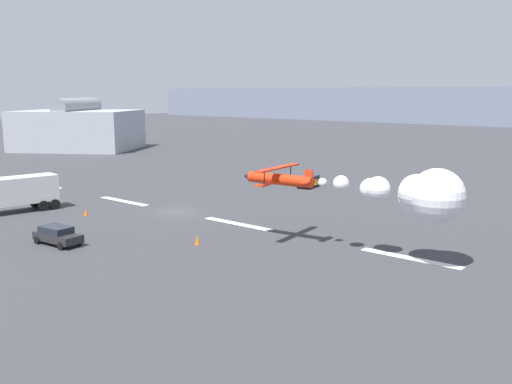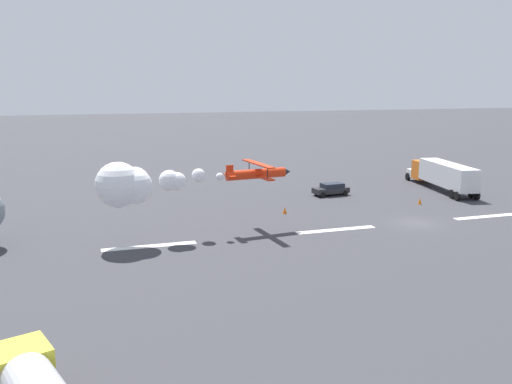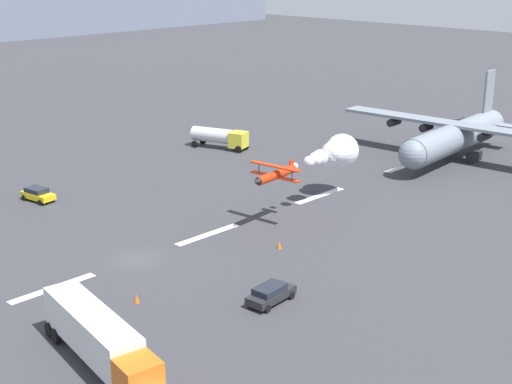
{
  "view_description": "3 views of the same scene",
  "coord_description": "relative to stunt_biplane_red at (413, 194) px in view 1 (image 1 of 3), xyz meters",
  "views": [
    {
      "loc": [
        43.05,
        -38.54,
        12.35
      ],
      "look_at": [
        8.09,
        3.61,
        2.51
      ],
      "focal_mm": 38.87,
      "sensor_mm": 36.0,
      "label": 1
    },
    {
      "loc": [
        30.74,
        44.38,
        13.52
      ],
      "look_at": [
        15.89,
        -2.69,
        3.59
      ],
      "focal_mm": 37.38,
      "sensor_mm": 36.0,
      "label": 2
    },
    {
      "loc": [
        -36.94,
        -51.81,
        26.81
      ],
      "look_at": [
        15.66,
        0.0,
        2.91
      ],
      "focal_mm": 51.6,
      "sensor_mm": 36.0,
      "label": 3
    }
  ],
  "objects": [
    {
      "name": "runway_stripe_3",
      "position": [
        -53.12,
        1.38,
        -5.24
      ],
      "size": [
        8.0,
        0.9,
        0.01
      ],
      "primitive_type": "cube",
      "color": "white",
      "rests_on": "ground"
    },
    {
      "name": "runway_stripe_6",
      "position": [
        -0.55,
        1.38,
        -5.24
      ],
      "size": [
        8.0,
        0.9,
        0.01
      ],
      "primitive_type": "cube",
      "color": "white",
      "rests_on": "ground"
    },
    {
      "name": "followme_car_yellow",
      "position": [
        -24.66,
        -13.56,
        -4.43
      ],
      "size": [
        4.6,
        2.32,
        1.52
      ],
      "color": "#262628",
      "rests_on": "ground"
    },
    {
      "name": "traffic_cone_far",
      "position": [
        -15.73,
        -6.22,
        -4.87
      ],
      "size": [
        0.44,
        0.44,
        0.75
      ],
      "primitive_type": "cone",
      "color": "orange",
      "rests_on": "ground"
    },
    {
      "name": "traffic_cone_near",
      "position": [
        -32.25,
        -5.85,
        -4.87
      ],
      "size": [
        0.44,
        0.44,
        0.75
      ],
      "primitive_type": "cone",
      "color": "orange",
      "rests_on": "ground"
    },
    {
      "name": "ground_plane",
      "position": [
        -26.84,
        1.38,
        -5.24
      ],
      "size": [
        440.0,
        440.0,
        0.0
      ],
      "primitive_type": "plane",
      "color": "#38383D",
      "rests_on": "ground"
    },
    {
      "name": "runway_stripe_5",
      "position": [
        -18.07,
        1.38,
        -5.24
      ],
      "size": [
        8.0,
        0.9,
        0.01
      ],
      "primitive_type": "cube",
      "color": "white",
      "rests_on": "ground"
    },
    {
      "name": "hangar_building",
      "position": [
        -92.01,
        32.04,
        -0.69
      ],
      "size": [
        30.38,
        28.64,
        11.21
      ],
      "color": "#9EA3AD",
      "rests_on": "ground"
    },
    {
      "name": "airport_staff_sedan",
      "position": [
        -24.57,
        23.14,
        -4.43
      ],
      "size": [
        2.53,
        4.37,
        1.52
      ],
      "color": "yellow",
      "rests_on": "ground"
    },
    {
      "name": "stunt_biplane_red",
      "position": [
        0.0,
        0.0,
        0.0
      ],
      "size": [
        18.27,
        6.44,
        3.89
      ],
      "color": "red"
    },
    {
      "name": "runway_stripe_4",
      "position": [
        -35.6,
        1.38,
        -5.24
      ],
      "size": [
        8.0,
        0.9,
        0.01
      ],
      "primitive_type": "cube",
      "color": "white",
      "rests_on": "ground"
    }
  ]
}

